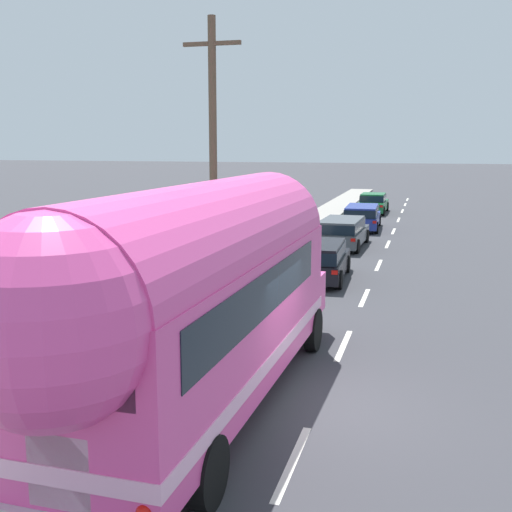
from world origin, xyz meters
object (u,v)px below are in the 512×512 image
(utility_pole, at_px, (213,155))
(car_third, at_px, (362,216))
(car_second, at_px, (342,231))
(car_fourth, at_px, (373,202))
(car_lead, at_px, (319,258))
(painted_bus, at_px, (194,292))

(utility_pole, distance_m, car_third, 17.70)
(car_second, height_order, car_fourth, same)
(utility_pole, bearing_deg, car_lead, 48.78)
(utility_pole, height_order, car_fourth, utility_pole)
(car_third, xyz_separation_m, car_fourth, (-0.16, 8.91, -0.06))
(utility_pole, height_order, car_third, utility_pole)
(car_lead, xyz_separation_m, car_second, (-0.18, 7.35, 0.01))
(car_fourth, bearing_deg, car_third, -88.97)
(car_third, height_order, car_fourth, same)
(painted_bus, xyz_separation_m, car_lead, (0.11, 11.94, -1.51))
(painted_bus, bearing_deg, car_second, 90.22)
(car_third, bearing_deg, painted_bus, -90.35)
(painted_bus, distance_m, car_second, 19.35)
(utility_pole, distance_m, painted_bus, 9.40)
(painted_bus, bearing_deg, utility_pole, 107.03)
(car_lead, bearing_deg, car_fourth, 90.28)
(painted_bus, xyz_separation_m, car_second, (-0.08, 19.30, -1.50))
(utility_pole, relative_size, painted_bus, 0.75)
(painted_bus, bearing_deg, car_fourth, 90.01)
(utility_pole, distance_m, car_lead, 5.58)
(car_lead, bearing_deg, painted_bus, -90.52)
(car_third, bearing_deg, car_lead, -90.20)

